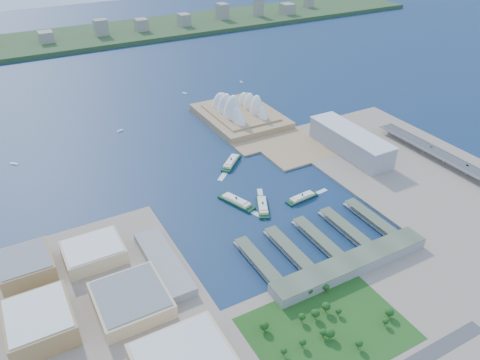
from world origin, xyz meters
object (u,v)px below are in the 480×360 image
toaster_building (350,142)px  ferry_c (263,205)px  ferry_a (236,200)px  ferry_d (302,197)px  ferry_b (231,161)px  car_b (467,165)px  opera_house (240,104)px  car_c (431,147)px

toaster_building → ferry_c: size_ratio=2.98×
ferry_a → ferry_d: ferry_a is taller
ferry_b → ferry_d: bearing=-26.5°
toaster_building → car_b: toaster_building is taller
opera_house → toaster_building: opera_house is taller
opera_house → ferry_c: (-112.35, -264.04, -27.08)m
ferry_b → car_b: size_ratio=13.68×
ferry_b → car_c: 319.35m
toaster_building → ferry_a: bearing=-170.7°
ferry_a → ferry_c: ferry_a is taller
ferry_b → car_c: car_c is taller
opera_house → ferry_b: bearing=-123.9°
ferry_a → ferry_b: bearing=45.6°
opera_house → toaster_building: bearing=-65.8°
ferry_b → ferry_c: size_ratio=1.07×
ferry_b → car_b: car_b is taller
car_c → toaster_building: bearing=-31.8°
toaster_building → car_c: (109.00, -67.50, -4.98)m
toaster_building → ferry_a: size_ratio=2.72×
car_b → car_c: 68.41m
opera_house → car_c: 333.81m
opera_house → toaster_building: 219.62m
ferry_c → car_b: 319.72m
toaster_building → car_c: bearing=-31.8°
car_c → opera_house: bearing=-53.4°
ferry_a → ferry_d: size_ratio=1.16×
opera_house → car_b: opera_house is taller
ferry_a → ferry_d: 91.06m
toaster_building → ferry_d: (-144.16, -72.63, -15.84)m
opera_house → car_b: (199.00, -335.90, -16.48)m
opera_house → car_c: opera_house is taller
toaster_building → car_c: 128.30m
toaster_building → ferry_a: 231.72m
opera_house → toaster_building: (90.00, -200.00, -11.50)m
opera_house → car_b: 390.77m
opera_house → ferry_c: bearing=-113.1°
ferry_a → ferry_c: 37.04m
ferry_d → car_b: 261.17m
toaster_building → ferry_c: 212.82m
ferry_a → car_b: car_b is taller
toaster_building → ferry_d: bearing=-153.3°
ferry_c → car_c: bearing=-154.6°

